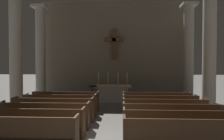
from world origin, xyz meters
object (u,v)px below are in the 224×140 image
Objects in this scene: pew_right_row_5 at (160,106)px; candlestick_inner_left at (108,81)px; pew_right_row_2 at (177,125)px; pew_left_row_3 at (44,115)px; pew_left_row_6 at (66,101)px; candlestick_inner_right at (118,81)px; pew_right_row_3 at (170,117)px; candlestick_outer_right at (127,81)px; pew_right_row_6 at (156,102)px; pew_left_row_4 at (53,109)px; column_left_second at (16,52)px; lectern at (93,96)px; altar at (113,93)px; pew_right_row_4 at (164,111)px; pew_right_row_1 at (187,136)px; pew_left_row_5 at (60,105)px; column_right_third at (188,54)px; pew_left_row_2 at (32,123)px; column_right_second at (209,51)px; candlestick_outer_left at (99,81)px; column_left_third at (41,55)px; pew_left_row_1 at (16,133)px.

pew_right_row_5 is 4.10× the size of candlestick_inner_left.
pew_left_row_3 is at bearing 167.71° from pew_right_row_2.
candlestick_inner_right reaches higher than pew_left_row_6.
pew_right_row_3 is 5.50m from candlestick_outer_right.
pew_right_row_5 is at bearing 23.55° from pew_left_row_3.
pew_left_row_4 is at bearing -156.45° from pew_right_row_6.
lectern is (3.51, 1.43, -2.33)m from column_left_second.
candlestick_inner_right is at bearing 0.00° from altar.
pew_right_row_1 is at bearing -90.00° from pew_right_row_4.
pew_left_row_5 is 4.76m from pew_right_row_3.
column_right_third is 2.69× the size of altar.
candlestick_inner_right is (-1.88, 7.18, 0.79)m from pew_right_row_1.
pew_right_row_1 is 1.45× the size of altar.
pew_right_row_3 is 0.54× the size of column_right_third.
candlestick_inner_right is 0.68× the size of lectern.
candlestick_outer_right reaches higher than pew_left_row_3.
pew_right_row_2 is at bearing -90.00° from pew_right_row_3.
pew_left_row_3 is at bearing -167.71° from pew_right_row_4.
pew_left_row_6 is 1.00× the size of pew_right_row_4.
column_left_second is 1.00× the size of column_right_third.
column_left_second reaches higher than pew_left_row_3.
pew_left_row_3 is 4.76m from pew_right_row_1.
pew_left_row_2 is at bearing 167.71° from pew_right_row_1.
pew_right_row_3 is at bearing -90.00° from pew_right_row_6.
column_right_second reaches higher than pew_left_row_3.
column_right_third is at bearing 90.00° from column_right_second.
candlestick_outer_right is (3.03, 4.33, 0.79)m from pew_left_row_4.
pew_right_row_3 is at bearing -23.55° from pew_left_row_5.
pew_right_row_6 is (0.00, 4.76, 0.00)m from pew_right_row_1.
column_right_second is at bearing -1.73° from pew_left_row_6.
candlestick_inner_right is at bearing 109.63° from pew_right_row_3.
pew_left_row_4 is 1.00× the size of pew_right_row_5.
pew_left_row_5 is 4.10× the size of candlestick_outer_left.
pew_left_row_6 is at bearing -118.80° from candlestick_outer_left.
pew_left_row_4 is 5.34m from candlestick_outer_right.
candlestick_inner_right is (4.85, -0.38, -1.61)m from column_left_third.
pew_left_row_2 is 1.00× the size of pew_right_row_3.
pew_right_row_1 is at bearing -117.52° from column_right_second.
candlestick_inner_right is at bearing 64.81° from pew_left_row_3.
pew_right_row_1 is at bearing 0.00° from pew_left_row_1.
altar is (-2.18, 4.33, 0.06)m from pew_right_row_4.
pew_left_row_1 is 7.34m from candlestick_outer_left.
pew_left_row_2 is 1.00× the size of pew_left_row_3.
column_left_second reaches higher than pew_right_row_4.
pew_right_row_5 is at bearing -90.00° from pew_right_row_6.
altar is 2.82× the size of candlestick_inner_left.
pew_left_row_4 is at bearing 146.83° from pew_right_row_1.
altar is at bearing 109.31° from pew_right_row_2.
candlestick_inner_right is at bearing 60.15° from pew_left_row_4.
column_left_second reaches higher than pew_left_row_1.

